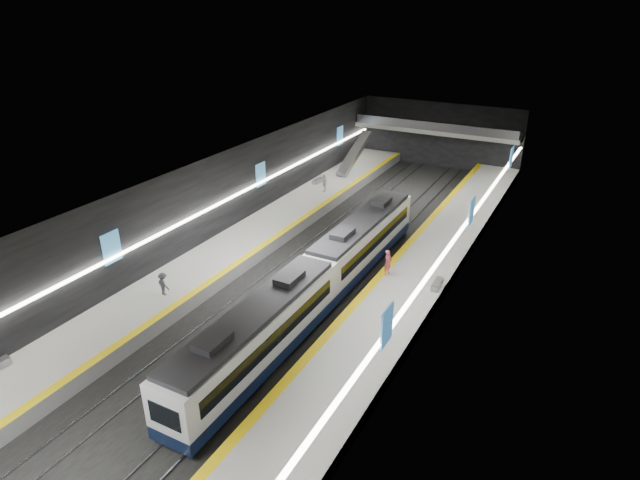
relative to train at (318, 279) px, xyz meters
The scene contains 23 objects.
ground 3.72m from the train, 146.28° to the left, with size 70.00×70.00×0.00m, color black.
ceiling 6.54m from the train, 146.28° to the left, with size 20.00×70.00×0.04m, color beige.
wall_left 12.74m from the train, behind, with size 0.04×70.00×8.00m, color black.
wall_right 7.89m from the train, 12.54° to the left, with size 0.04×70.00×8.00m, color black.
wall_back 36.80m from the train, 93.90° to the left, with size 20.00×0.04×8.00m, color black.
platform_left 10.28m from the train, behind, with size 5.00×70.00×1.00m, color slate.
tile_surface_left 10.21m from the train, behind, with size 5.00×70.00×0.02m, color #AAAAA5.
tactile_strip_left 8.06m from the train, 167.93° to the left, with size 0.60×70.00×0.02m, color yellow.
platform_right 5.54m from the train, 18.45° to the left, with size 5.00×70.00×1.00m, color slate.
tile_surface_right 5.40m from the train, 18.45° to the left, with size 5.00×70.00×0.02m, color #AAAAA5.
tactile_strip_right 3.47m from the train, 30.79° to the left, with size 0.60×70.00×0.02m, color yellow.
rails 3.69m from the train, 146.28° to the left, with size 6.52×70.00×0.12m.
train is the anchor object (origin of this frame).
ad_posters 4.32m from the train, 133.14° to the left, with size 19.94×53.50×2.20m.
cove_light_left 12.52m from the train, behind, with size 0.25×68.60×0.12m, color white.
cove_light_right 7.66m from the train, 12.87° to the left, with size 0.25×68.60×0.12m, color white.
mezzanine_bridge 34.80m from the train, 94.13° to the left, with size 20.00×3.00×1.50m.
escalator 29.43m from the train, 109.87° to the left, with size 1.20×8.00×0.60m, color #99999E.
bench_left_far 24.08m from the train, 118.24° to the left, with size 0.48×1.74×0.42m, color #99999E.
bench_right_far 8.61m from the train, 35.08° to the left, with size 0.50×1.79×0.44m, color #99999E.
passenger_right_a 5.90m from the train, 57.31° to the left, with size 0.71×0.47×1.95m, color #CE4D58.
passenger_left_a 21.20m from the train, 116.44° to the left, with size 1.09×0.45×1.86m, color silver.
passenger_left_b 10.70m from the train, 151.61° to the right, with size 1.09×0.62×1.68m, color #3C3E44.
Camera 1 is at (17.73, -29.99, 20.10)m, focal length 30.00 mm.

